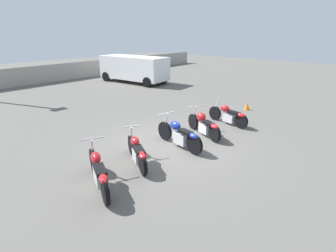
{
  "coord_description": "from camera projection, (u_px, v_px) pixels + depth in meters",
  "views": [
    {
      "loc": [
        -6.27,
        -5.42,
        3.67
      ],
      "look_at": [
        0.0,
        0.04,
        0.65
      ],
      "focal_mm": 28.0,
      "sensor_mm": 36.0,
      "label": 1
    }
  ],
  "objects": [
    {
      "name": "motorcycle_slot_0",
      "position": [
        99.0,
        172.0,
        6.4
      ],
      "size": [
        1.09,
        2.07,
        1.04
      ],
      "rotation": [
        0.0,
        0.0,
        -0.43
      ],
      "color": "black",
      "rests_on": "ground_plane"
    },
    {
      "name": "motorcycle_slot_2",
      "position": [
        180.0,
        135.0,
        8.67
      ],
      "size": [
        0.69,
        2.14,
        1.04
      ],
      "rotation": [
        0.0,
        0.0,
        -0.18
      ],
      "color": "black",
      "rests_on": "ground_plane"
    },
    {
      "name": "motorcycle_slot_3",
      "position": [
        204.0,
        124.0,
        9.66
      ],
      "size": [
        1.01,
        1.91,
        0.98
      ],
      "rotation": [
        0.0,
        0.0,
        -0.4
      ],
      "color": "black",
      "rests_on": "ground_plane"
    },
    {
      "name": "ground_plane",
      "position": [
        169.0,
        144.0,
        9.04
      ],
      "size": [
        60.0,
        60.0,
        0.0
      ],
      "primitive_type": "plane",
      "color": "#5B5954"
    },
    {
      "name": "fence_back",
      "position": [
        8.0,
        78.0,
        17.7
      ],
      "size": [
        40.0,
        0.04,
        1.31
      ],
      "color": "#9E998E",
      "rests_on": "ground_plane"
    },
    {
      "name": "motorcycle_slot_1",
      "position": [
        137.0,
        152.0,
        7.54
      ],
      "size": [
        1.04,
        1.77,
        0.97
      ],
      "rotation": [
        0.0,
        0.0,
        -0.5
      ],
      "color": "black",
      "rests_on": "ground_plane"
    },
    {
      "name": "parked_van",
      "position": [
        134.0,
        68.0,
        19.63
      ],
      "size": [
        2.57,
        5.5,
        1.91
      ],
      "rotation": [
        0.0,
        0.0,
        0.1
      ],
      "color": "white",
      "rests_on": "ground_plane"
    },
    {
      "name": "motorcycle_slot_4",
      "position": [
        229.0,
        115.0,
        10.83
      ],
      "size": [
        0.71,
        1.96,
        0.97
      ],
      "rotation": [
        0.0,
        0.0,
        -0.18
      ],
      "color": "black",
      "rests_on": "ground_plane"
    },
    {
      "name": "traffic_cone_near",
      "position": [
        247.0,
        106.0,
        12.91
      ],
      "size": [
        0.27,
        0.27,
        0.38
      ],
      "color": "orange",
      "rests_on": "ground_plane"
    }
  ]
}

